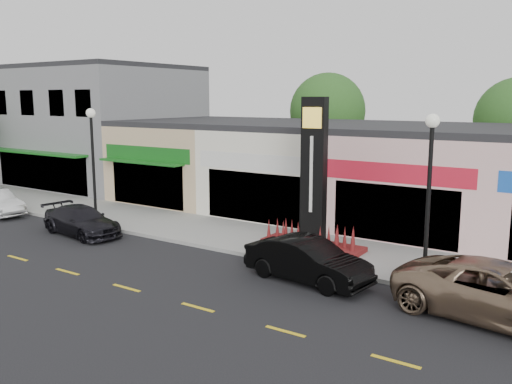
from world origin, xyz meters
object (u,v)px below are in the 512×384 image
(lamp_east_near, at_px, (429,182))
(pylon_sign, at_px, (313,196))
(lamp_west_near, at_px, (93,154))
(car_gold_suv, at_px, (502,293))
(car_black_conv, at_px, (308,260))
(car_dark_sedan, at_px, (81,221))

(lamp_east_near, xyz_separation_m, pylon_sign, (-5.00, 1.70, -1.20))
(lamp_west_near, bearing_deg, car_gold_suv, -4.90)
(car_gold_suv, bearing_deg, pylon_sign, 74.49)
(lamp_east_near, xyz_separation_m, car_black_conv, (-3.42, -1.66, -2.74))
(pylon_sign, relative_size, car_dark_sedan, 1.36)
(car_dark_sedan, distance_m, car_gold_suv, 17.50)
(lamp_east_near, distance_m, pylon_sign, 5.42)
(pylon_sign, distance_m, car_black_conv, 4.02)
(car_dark_sedan, bearing_deg, car_black_conv, -82.55)
(lamp_east_near, relative_size, car_dark_sedan, 1.24)
(car_black_conv, bearing_deg, lamp_west_near, 90.45)
(lamp_west_near, height_order, car_gold_suv, lamp_west_near)
(car_black_conv, bearing_deg, lamp_east_near, -56.14)
(pylon_sign, xyz_separation_m, car_black_conv, (1.58, -3.36, -1.54))
(lamp_west_near, xyz_separation_m, car_dark_sedan, (1.09, -1.72, -2.83))
(pylon_sign, bearing_deg, car_dark_sedan, -160.99)
(lamp_east_near, distance_m, car_dark_sedan, 15.28)
(lamp_west_near, bearing_deg, car_black_conv, -7.51)
(car_dark_sedan, xyz_separation_m, car_black_conv, (11.49, 0.06, 0.09))
(lamp_east_near, bearing_deg, pylon_sign, 161.25)
(pylon_sign, relative_size, car_gold_suv, 1.04)
(lamp_east_near, height_order, car_dark_sedan, lamp_east_near)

